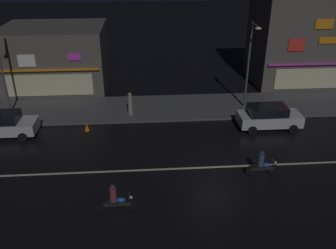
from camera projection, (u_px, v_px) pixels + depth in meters
The scene contains 12 objects.
ground_plane at pixel (214, 167), 20.76m from camera, with size 140.00×140.00×0.00m, color black.
lane_divider_stripe at pixel (214, 167), 20.75m from camera, with size 36.52×0.16×0.01m, color beige.
sidewalk_far at pixel (193, 107), 28.40m from camera, with size 38.44×4.90×0.14m, color #4C4C4F.
storefront_left_block at pixel (313, 38), 32.32m from camera, with size 10.55×6.26×8.04m.
storefront_center_block at pixel (56, 57), 31.82m from camera, with size 8.68×7.25×5.34m.
streetlamp_mid at pixel (250, 59), 26.35m from camera, with size 0.44×1.64×6.53m.
pedestrian_on_sidewalk at pixel (130, 104), 26.61m from camera, with size 0.35×0.35×1.73m.
parked_car_near_kerb at pixel (2, 124), 23.80m from camera, with size 4.30×1.98×1.67m.
parked_car_trailing at pixel (269, 117), 24.88m from camera, with size 4.30×1.98×1.67m.
motorcycle_lead at pixel (262, 165), 19.83m from camera, with size 1.90×0.60×1.52m.
motorcycle_following at pixel (116, 200), 17.08m from camera, with size 1.90×0.60×1.52m.
traffic_cone at pixel (87, 127), 24.77m from camera, with size 0.36×0.36×0.55m, color orange.
Camera 1 is at (-3.95, -17.22, 11.48)m, focal length 38.33 mm.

